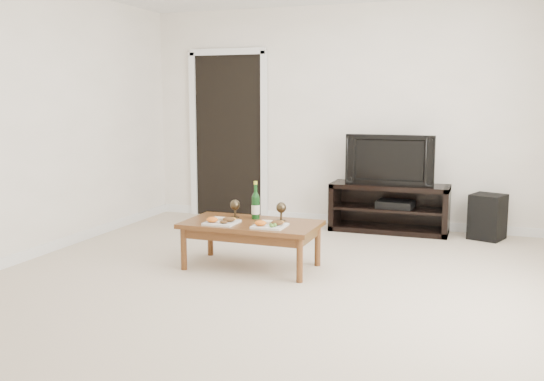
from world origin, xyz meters
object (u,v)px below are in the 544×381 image
(media_console, at_px, (389,208))
(coffee_table, at_px, (251,245))
(subwoofer, at_px, (488,217))
(television, at_px, (391,159))

(media_console, relative_size, coffee_table, 1.10)
(subwoofer, relative_size, coffee_table, 0.41)
(television, bearing_deg, subwoofer, -1.42)
(media_console, distance_m, television, 0.56)
(media_console, bearing_deg, television, 0.00)
(media_console, height_order, subwoofer, media_console)
(television, xyz_separation_m, coffee_table, (-0.94, -1.92, -0.62))
(television, xyz_separation_m, subwoofer, (1.06, -0.01, -0.59))
(coffee_table, bearing_deg, subwoofer, 43.54)
(media_console, height_order, coffee_table, media_console)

